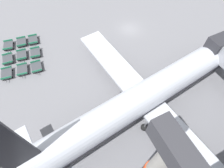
# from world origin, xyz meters

# --- Properties ---
(ground_plane) EXTENTS (500.00, 500.00, 0.00)m
(ground_plane) POSITION_xyz_m (0.00, 0.00, 0.00)
(ground_plane) COLOR gray
(airplane) EXTENTS (33.08, 41.39, 13.38)m
(airplane) POSITION_xyz_m (16.86, -6.40, 2.98)
(airplane) COLOR silver
(airplane) RESTS_ON ground_plane
(baggage_dolly_row_near_col_a) EXTENTS (3.22, 2.13, 0.92)m
(baggage_dolly_row_near_col_a) POSITION_xyz_m (-5.57, -24.10, 0.48)
(baggage_dolly_row_near_col_a) COLOR #424449
(baggage_dolly_row_near_col_a) RESTS_ON ground_plane
(baggage_dolly_row_near_col_b) EXTENTS (3.17, 1.96, 0.92)m
(baggage_dolly_row_near_col_b) POSITION_xyz_m (-1.85, -24.68, 0.48)
(baggage_dolly_row_near_col_b) COLOR #424449
(baggage_dolly_row_near_col_b) RESTS_ON ground_plane
(baggage_dolly_row_near_col_c) EXTENTS (3.21, 2.05, 0.92)m
(baggage_dolly_row_near_col_c) POSITION_xyz_m (1.57, -25.31, 0.48)
(baggage_dolly_row_near_col_c) COLOR #424449
(baggage_dolly_row_near_col_c) RESTS_ON ground_plane
(baggage_dolly_row_mid_a_col_a) EXTENTS (3.20, 2.03, 0.92)m
(baggage_dolly_row_mid_a_col_a) POSITION_xyz_m (-5.36, -21.62, 0.48)
(baggage_dolly_row_mid_a_col_a) COLOR #424449
(baggage_dolly_row_mid_a_col_a) RESTS_ON ground_plane
(baggage_dolly_row_mid_a_col_b) EXTENTS (3.21, 2.05, 0.92)m
(baggage_dolly_row_mid_a_col_b) POSITION_xyz_m (-1.75, -22.21, 0.48)
(baggage_dolly_row_mid_a_col_b) COLOR #424449
(baggage_dolly_row_mid_a_col_b) RESTS_ON ground_plane
(baggage_dolly_row_mid_a_col_c) EXTENTS (3.21, 2.07, 0.92)m
(baggage_dolly_row_mid_a_col_c) POSITION_xyz_m (1.88, -22.72, 0.48)
(baggage_dolly_row_mid_a_col_c) COLOR #424449
(baggage_dolly_row_mid_a_col_c) RESTS_ON ground_plane
(baggage_dolly_row_mid_b_col_a) EXTENTS (3.21, 2.05, 0.92)m
(baggage_dolly_row_mid_b_col_a) POSITION_xyz_m (-5.04, -19.42, 0.48)
(baggage_dolly_row_mid_b_col_a) COLOR #424449
(baggage_dolly_row_mid_b_col_a) RESTS_ON ground_plane
(baggage_dolly_row_mid_b_col_b) EXTENTS (3.22, 2.10, 0.92)m
(baggage_dolly_row_mid_b_col_b) POSITION_xyz_m (-1.24, -19.79, 0.48)
(baggage_dolly_row_mid_b_col_b) COLOR #424449
(baggage_dolly_row_mid_b_col_b) RESTS_ON ground_plane
(baggage_dolly_row_mid_b_col_c) EXTENTS (3.18, 1.98, 0.92)m
(baggage_dolly_row_mid_b_col_c) POSITION_xyz_m (2.32, -20.34, 0.48)
(baggage_dolly_row_mid_b_col_c) COLOR #424449
(baggage_dolly_row_mid_b_col_c) RESTS_ON ground_plane
(stand_guidance_stripe) EXTENTS (4.11, 30.07, 0.01)m
(stand_guidance_stripe) POSITION_xyz_m (17.48, -15.05, 0.00)
(stand_guidance_stripe) COLOR yellow
(stand_guidance_stripe) RESTS_ON ground_plane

